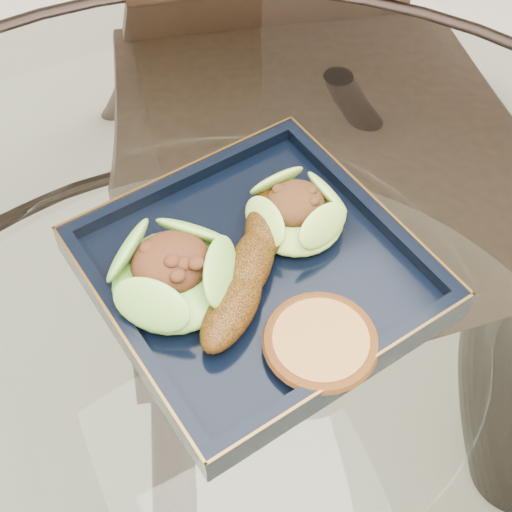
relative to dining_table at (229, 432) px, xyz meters
name	(u,v)px	position (x,y,z in m)	size (l,w,h in m)	color
dining_table	(229,432)	(0.00, 0.00, 0.00)	(1.13, 1.13, 0.77)	white
dining_chair	(284,169)	(0.26, 0.37, -0.07)	(0.51, 0.51, 0.94)	black
navy_plate	(256,276)	(0.06, 0.05, 0.17)	(0.27, 0.27, 0.02)	black
lettuce_wrap_left	(174,276)	(-0.01, 0.07, 0.20)	(0.11, 0.11, 0.04)	#4E8E29
lettuce_wrap_right	(296,214)	(0.11, 0.08, 0.20)	(0.09, 0.09, 0.03)	#78AE32
roasted_plantain	(250,265)	(0.05, 0.05, 0.20)	(0.18, 0.04, 0.03)	#573009
crumb_patty	(320,343)	(0.07, -0.04, 0.19)	(0.08, 0.08, 0.02)	#A76837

